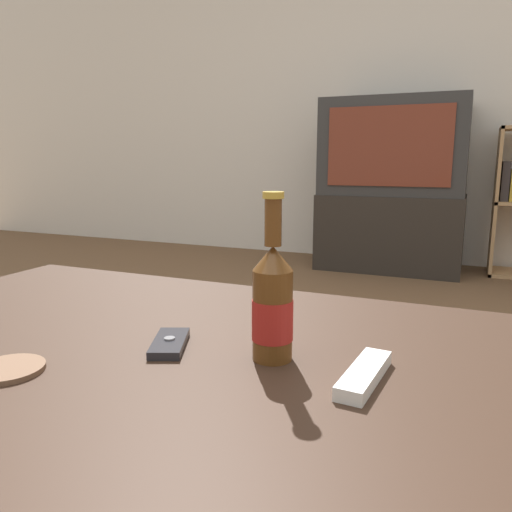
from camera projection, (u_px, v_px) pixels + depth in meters
back_wall at (401, 72)px, 3.40m from camera, size 8.00×0.05×2.60m
coffee_table at (140, 373)px, 0.85m from camera, size 1.30×0.90×0.41m
tv_stand at (390, 232)px, 3.30m from camera, size 0.91×0.50×0.49m
television at (394, 147)px, 3.19m from camera, size 0.89×0.49×0.60m
beer_bottle at (273, 303)px, 0.77m from camera, size 0.06×0.06×0.26m
cell_phone at (170, 343)px, 0.84m from camera, size 0.09×0.13×0.02m
remote_control at (364, 375)px, 0.71m from camera, size 0.05×0.16×0.02m
coaster at (8, 369)px, 0.74m from camera, size 0.10×0.10×0.01m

